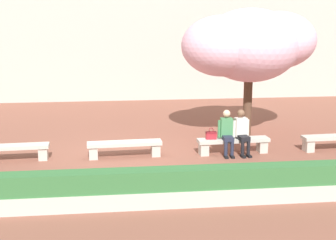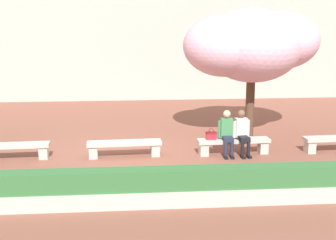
% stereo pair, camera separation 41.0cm
% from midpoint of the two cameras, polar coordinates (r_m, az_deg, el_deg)
% --- Properties ---
extents(ground_plane, '(100.00, 100.00, 0.00)m').
position_cam_midpoint_polar(ground_plane, '(13.37, -6.16, -4.51)').
color(ground_plane, brown).
extents(building_facade, '(29.31, 4.00, 9.16)m').
position_cam_midpoint_polar(building_facade, '(23.79, -6.70, 14.15)').
color(building_facade, '#B7B2A8').
rests_on(building_facade, ground).
extents(stone_bench_near_west, '(2.11, 0.52, 0.45)m').
position_cam_midpoint_polar(stone_bench_near_west, '(13.64, -19.52, -3.48)').
color(stone_bench_near_west, '#BCB7AD').
rests_on(stone_bench_near_west, ground).
extents(stone_bench_center, '(2.11, 0.52, 0.45)m').
position_cam_midpoint_polar(stone_bench_center, '(13.28, -6.19, -3.23)').
color(stone_bench_center, '#BCB7AD').
rests_on(stone_bench_center, ground).
extents(stone_bench_near_east, '(2.11, 0.52, 0.45)m').
position_cam_midpoint_polar(stone_bench_near_east, '(13.66, 7.11, -2.81)').
color(stone_bench_near_east, '#BCB7AD').
rests_on(stone_bench_near_east, ground).
extents(stone_bench_east_end, '(2.11, 0.52, 0.45)m').
position_cam_midpoint_polar(stone_bench_east_end, '(14.71, 19.10, -2.30)').
color(stone_bench_east_end, '#BCB7AD').
rests_on(stone_bench_east_end, ground).
extents(person_seated_left, '(0.51, 0.68, 1.29)m').
position_cam_midpoint_polar(person_seated_left, '(13.46, 6.33, -1.31)').
color(person_seated_left, black).
rests_on(person_seated_left, ground).
extents(person_seated_right, '(0.51, 0.72, 1.29)m').
position_cam_midpoint_polar(person_seated_right, '(13.56, 8.12, -1.26)').
color(person_seated_right, black).
rests_on(person_seated_right, ground).
extents(handbag, '(0.30, 0.15, 0.34)m').
position_cam_midpoint_polar(handbag, '(13.44, 4.41, -1.81)').
color(handbag, '#A3232D').
rests_on(handbag, stone_bench_near_east).
extents(cherry_tree_main, '(4.46, 3.38, 4.17)m').
position_cam_midpoint_polar(cherry_tree_main, '(15.37, 9.15, 9.10)').
color(cherry_tree_main, '#513828').
rests_on(cherry_tree_main, ground).
extents(planter_hedge_foreground, '(18.32, 0.50, 0.80)m').
position_cam_midpoint_polar(planter_hedge_foreground, '(9.90, -6.00, -8.39)').
color(planter_hedge_foreground, '#BCB7AD').
rests_on(planter_hedge_foreground, ground).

